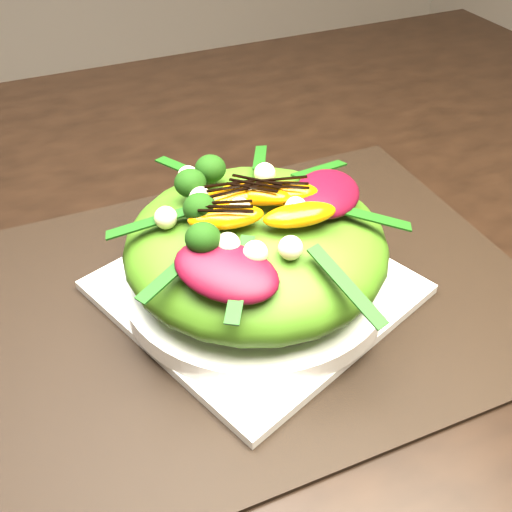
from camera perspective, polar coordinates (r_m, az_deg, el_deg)
name	(u,v)px	position (r m, az deg, el deg)	size (l,w,h in m)	color
dining_table	(132,244)	(0.66, -11.70, 1.12)	(1.60, 0.90, 0.75)	black
placemat	(256,292)	(0.56, 0.00, -3.49)	(0.50, 0.38, 0.00)	black
plate_base	(256,287)	(0.55, 0.00, -2.99)	(0.24, 0.24, 0.01)	silver
salad_bowl	(256,276)	(0.54, 0.00, -1.95)	(0.24, 0.24, 0.02)	white
lettuce_mound	(256,245)	(0.52, 0.00, 1.04)	(0.23, 0.23, 0.08)	#406C14
radicchio_leaf	(327,193)	(0.51, 6.82, 5.97)	(0.08, 0.05, 0.02)	#470715
orange_segment	(219,191)	(0.51, -3.57, 6.22)	(0.06, 0.02, 0.02)	#C66703
broccoli_floret	(191,197)	(0.49, -6.17, 5.62)	(0.04, 0.04, 0.04)	black
macadamia_nut	(308,214)	(0.48, 4.99, 4.03)	(0.02, 0.02, 0.02)	beige
balsamic_drizzle	(218,182)	(0.50, -3.60, 7.03)	(0.04, 0.00, 0.00)	black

